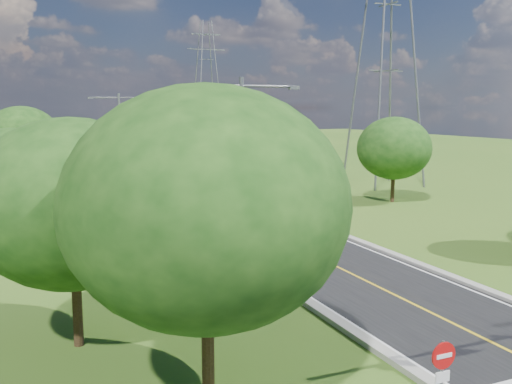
# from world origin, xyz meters

# --- Properties ---
(ground) EXTENTS (260.00, 260.00, 0.00)m
(ground) POSITION_xyz_m (0.00, 60.00, 0.00)
(ground) COLOR #325A19
(ground) RESTS_ON ground
(road) EXTENTS (8.00, 150.00, 0.06)m
(road) POSITION_xyz_m (0.00, 66.00, 0.03)
(road) COLOR black
(road) RESTS_ON ground
(curb_left) EXTENTS (0.50, 150.00, 0.22)m
(curb_left) POSITION_xyz_m (-4.25, 66.00, 0.11)
(curb_left) COLOR gray
(curb_left) RESTS_ON ground
(curb_right) EXTENTS (0.50, 150.00, 0.22)m
(curb_right) POSITION_xyz_m (4.25, 66.00, 0.11)
(curb_right) COLOR gray
(curb_right) RESTS_ON ground
(do_not_enter_left) EXTENTS (0.76, 0.11, 2.50)m
(do_not_enter_left) POSITION_xyz_m (-5.60, -1.52, 1.77)
(do_not_enter_left) COLOR slate
(do_not_enter_left) RESTS_ON ground
(speed_limit_sign) EXTENTS (0.55, 0.09, 2.40)m
(speed_limit_sign) POSITION_xyz_m (5.20, 37.98, 1.60)
(speed_limit_sign) COLOR slate
(speed_limit_sign) RESTS_ON ground
(overpass) EXTENTS (30.00, 3.00, 3.20)m
(overpass) POSITION_xyz_m (0.00, 140.00, 2.41)
(overpass) COLOR gray
(overpass) RESTS_ON ground
(streetlight_near_left) EXTENTS (5.90, 0.25, 10.00)m
(streetlight_near_left) POSITION_xyz_m (-6.00, 12.00, 5.94)
(streetlight_near_left) COLOR slate
(streetlight_near_left) RESTS_ON ground
(streetlight_mid_left) EXTENTS (5.90, 0.25, 10.00)m
(streetlight_mid_left) POSITION_xyz_m (-6.00, 45.00, 5.94)
(streetlight_mid_left) COLOR slate
(streetlight_mid_left) RESTS_ON ground
(streetlight_far_right) EXTENTS (5.90, 0.25, 10.00)m
(streetlight_far_right) POSITION_xyz_m (6.00, 78.00, 5.94)
(streetlight_far_right) COLOR slate
(streetlight_far_right) RESTS_ON ground
(power_tower_near) EXTENTS (9.00, 6.40, 28.00)m
(power_tower_near) POSITION_xyz_m (22.00, 40.00, 14.01)
(power_tower_near) COLOR slate
(power_tower_near) RESTS_ON ground
(power_tower_far) EXTENTS (9.00, 6.40, 28.00)m
(power_tower_far) POSITION_xyz_m (26.00, 115.00, 14.01)
(power_tower_far) COLOR slate
(power_tower_far) RESTS_ON ground
(tree_la) EXTENTS (7.14, 7.14, 8.30)m
(tree_la) POSITION_xyz_m (-14.00, 8.00, 5.27)
(tree_la) COLOR black
(tree_la) RESTS_ON ground
(tree_lb) EXTENTS (6.30, 6.30, 7.33)m
(tree_lb) POSITION_xyz_m (-16.00, 28.00, 4.64)
(tree_lb) COLOR black
(tree_lb) RESTS_ON ground
(tree_lc) EXTENTS (7.56, 7.56, 8.79)m
(tree_lc) POSITION_xyz_m (-15.00, 50.00, 5.58)
(tree_lc) COLOR black
(tree_lc) RESTS_ON ground
(tree_ld) EXTENTS (6.72, 6.72, 7.82)m
(tree_ld) POSITION_xyz_m (-17.00, 74.00, 4.95)
(tree_ld) COLOR black
(tree_ld) RESTS_ON ground
(tree_le) EXTENTS (5.88, 5.88, 6.84)m
(tree_le) POSITION_xyz_m (-14.50, 98.00, 4.33)
(tree_le) COLOR black
(tree_le) RESTS_ON ground
(tree_lf) EXTENTS (7.98, 7.98, 9.28)m
(tree_lf) POSITION_xyz_m (-11.00, 2.00, 5.89)
(tree_lf) COLOR black
(tree_lf) RESTS_ON ground
(tree_rb) EXTENTS (6.72, 6.72, 7.82)m
(tree_rb) POSITION_xyz_m (16.00, 30.00, 4.95)
(tree_rb) COLOR black
(tree_rb) RESTS_ON ground
(tree_rc) EXTENTS (5.88, 5.88, 6.84)m
(tree_rc) POSITION_xyz_m (15.00, 52.00, 4.33)
(tree_rc) COLOR black
(tree_rc) RESTS_ON ground
(tree_rd) EXTENTS (7.14, 7.14, 8.30)m
(tree_rd) POSITION_xyz_m (17.00, 76.00, 5.27)
(tree_rd) COLOR black
(tree_rd) RESTS_ON ground
(tree_re) EXTENTS (5.46, 5.46, 6.35)m
(tree_re) POSITION_xyz_m (14.50, 100.00, 4.02)
(tree_re) COLOR black
(tree_re) RESTS_ON ground
(tree_rf) EXTENTS (6.30, 6.30, 7.33)m
(tree_rf) POSITION_xyz_m (18.00, 120.00, 4.64)
(tree_rf) COLOR black
(tree_rf) RESTS_ON ground
(bus_outbound) EXTENTS (2.94, 11.87, 3.30)m
(bus_outbound) POSITION_xyz_m (2.63, 49.87, 1.71)
(bus_outbound) COLOR white
(bus_outbound) RESTS_ON road
(bus_inbound) EXTENTS (4.09, 11.31, 3.08)m
(bus_inbound) POSITION_xyz_m (-3.20, 34.72, 1.60)
(bus_inbound) COLOR white
(bus_inbound) RESTS_ON road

